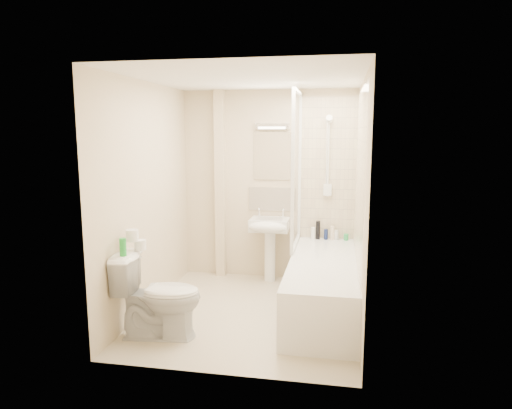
# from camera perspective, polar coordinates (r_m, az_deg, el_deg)

# --- Properties ---
(floor) EXTENTS (2.50, 2.50, 0.00)m
(floor) POSITION_cam_1_polar(r_m,az_deg,el_deg) (4.94, -0.79, -13.36)
(floor) COLOR beige
(floor) RESTS_ON ground
(wall_back) EXTENTS (2.20, 0.02, 2.40)m
(wall_back) POSITION_cam_1_polar(r_m,az_deg,el_deg) (5.83, 1.56, 2.36)
(wall_back) COLOR beige
(wall_back) RESTS_ON ground
(wall_left) EXTENTS (0.02, 2.50, 2.40)m
(wall_left) POSITION_cam_1_polar(r_m,az_deg,el_deg) (4.94, -13.44, 0.87)
(wall_left) COLOR beige
(wall_left) RESTS_ON ground
(wall_right) EXTENTS (0.02, 2.50, 2.40)m
(wall_right) POSITION_cam_1_polar(r_m,az_deg,el_deg) (4.53, 12.95, 0.14)
(wall_right) COLOR beige
(wall_right) RESTS_ON ground
(ceiling) EXTENTS (2.20, 2.50, 0.02)m
(ceiling) POSITION_cam_1_polar(r_m,az_deg,el_deg) (4.59, -0.86, 15.52)
(ceiling) COLOR white
(ceiling) RESTS_ON wall_back
(tile_back) EXTENTS (0.70, 0.01, 1.75)m
(tile_back) POSITION_cam_1_polar(r_m,az_deg,el_deg) (5.73, 9.00, 4.39)
(tile_back) COLOR beige
(tile_back) RESTS_ON wall_back
(tile_right) EXTENTS (0.01, 2.10, 1.75)m
(tile_right) POSITION_cam_1_polar(r_m,az_deg,el_deg) (4.70, 12.80, 3.24)
(tile_right) COLOR beige
(tile_right) RESTS_ON wall_right
(pipe_boxing) EXTENTS (0.12, 0.12, 2.40)m
(pipe_boxing) POSITION_cam_1_polar(r_m,az_deg,el_deg) (5.90, -4.50, 2.42)
(pipe_boxing) COLOR beige
(pipe_boxing) RESTS_ON ground
(splashback) EXTENTS (0.60, 0.02, 0.30)m
(splashback) POSITION_cam_1_polar(r_m,az_deg,el_deg) (5.84, 2.02, 0.68)
(splashback) COLOR beige
(splashback) RESTS_ON wall_back
(mirror) EXTENTS (0.46, 0.01, 0.60)m
(mirror) POSITION_cam_1_polar(r_m,az_deg,el_deg) (5.78, 2.05, 6.08)
(mirror) COLOR white
(mirror) RESTS_ON wall_back
(strip_light) EXTENTS (0.42, 0.07, 0.07)m
(strip_light) POSITION_cam_1_polar(r_m,az_deg,el_deg) (5.75, 2.04, 9.75)
(strip_light) COLOR silver
(strip_light) RESTS_ON wall_back
(bathtub) EXTENTS (0.70, 2.10, 0.55)m
(bathtub) POSITION_cam_1_polar(r_m,az_deg,el_deg) (4.94, 8.35, -9.86)
(bathtub) COLOR white
(bathtub) RESTS_ON ground
(shower_screen) EXTENTS (0.04, 0.92, 1.80)m
(shower_screen) POSITION_cam_1_polar(r_m,az_deg,el_deg) (5.31, 5.10, 4.36)
(shower_screen) COLOR white
(shower_screen) RESTS_ON bathtub
(shower_fixture) EXTENTS (0.10, 0.16, 0.99)m
(shower_fixture) POSITION_cam_1_polar(r_m,az_deg,el_deg) (5.68, 9.00, 5.57)
(shower_fixture) COLOR white
(shower_fixture) RESTS_ON wall_back
(pedestal_sink) EXTENTS (0.48, 0.46, 0.92)m
(pedestal_sink) POSITION_cam_1_polar(r_m,az_deg,el_deg) (5.69, 1.67, -3.45)
(pedestal_sink) COLOR white
(pedestal_sink) RESTS_ON ground
(bottle_white_a) EXTENTS (0.06, 0.06, 0.15)m
(bottle_white_a) POSITION_cam_1_polar(r_m,az_deg,el_deg) (5.78, 7.17, -3.57)
(bottle_white_a) COLOR white
(bottle_white_a) RESTS_ON bathtub
(bottle_black_b) EXTENTS (0.05, 0.05, 0.23)m
(bottle_black_b) POSITION_cam_1_polar(r_m,az_deg,el_deg) (5.77, 7.75, -3.19)
(bottle_black_b) COLOR black
(bottle_black_b) RESTS_ON bathtub
(bottle_blue) EXTENTS (0.05, 0.05, 0.13)m
(bottle_blue) POSITION_cam_1_polar(r_m,az_deg,el_deg) (5.78, 8.74, -3.70)
(bottle_blue) COLOR navy
(bottle_blue) RESTS_ON bathtub
(bottle_cream) EXTENTS (0.06, 0.06, 0.17)m
(bottle_cream) POSITION_cam_1_polar(r_m,az_deg,el_deg) (5.77, 9.53, -3.52)
(bottle_cream) COLOR beige
(bottle_cream) RESTS_ON bathtub
(bottle_white_b) EXTENTS (0.05, 0.05, 0.12)m
(bottle_white_b) POSITION_cam_1_polar(r_m,az_deg,el_deg) (5.78, 10.02, -3.78)
(bottle_white_b) COLOR silver
(bottle_white_b) RESTS_ON bathtub
(bottle_green) EXTENTS (0.06, 0.06, 0.08)m
(bottle_green) POSITION_cam_1_polar(r_m,az_deg,el_deg) (5.78, 11.19, -4.02)
(bottle_green) COLOR green
(bottle_green) RESTS_ON bathtub
(toilet) EXTENTS (0.62, 0.88, 0.79)m
(toilet) POSITION_cam_1_polar(r_m,az_deg,el_deg) (4.38, -12.07, -11.04)
(toilet) COLOR white
(toilet) RESTS_ON ground
(toilet_roll_lower) EXTENTS (0.11, 0.11, 0.09)m
(toilet_roll_lower) POSITION_cam_1_polar(r_m,az_deg,el_deg) (4.43, -14.27, -4.91)
(toilet_roll_lower) COLOR white
(toilet_roll_lower) RESTS_ON toilet
(toilet_roll_upper) EXTENTS (0.12, 0.12, 0.11)m
(toilet_roll_upper) POSITION_cam_1_polar(r_m,az_deg,el_deg) (4.39, -15.22, -3.74)
(toilet_roll_upper) COLOR white
(toilet_roll_upper) RESTS_ON toilet_roll_lower
(green_bottle) EXTENTS (0.06, 0.06, 0.16)m
(green_bottle) POSITION_cam_1_polar(r_m,az_deg,el_deg) (4.24, -16.30, -5.13)
(green_bottle) COLOR green
(green_bottle) RESTS_ON toilet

